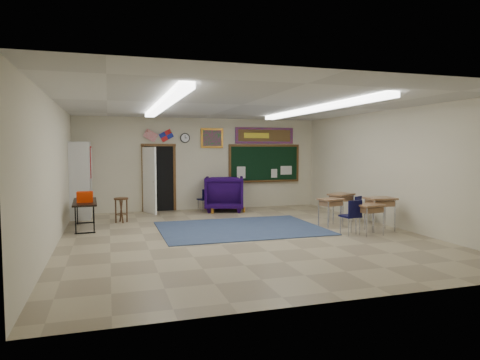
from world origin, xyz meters
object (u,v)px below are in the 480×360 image
object	(u,v)px
student_desk_front_right	(341,206)
wooden_stool	(121,210)
folding_table	(85,213)
wingback_armchair	(224,193)
student_desk_front_left	(331,211)

from	to	relation	value
student_desk_front_right	wooden_stool	xyz separation A→B (m)	(-5.73, 1.73, -0.09)
folding_table	wingback_armchair	bearing A→B (deg)	22.78
student_desk_front_left	wooden_stool	distance (m)	5.61
wooden_stool	student_desk_front_left	bearing A→B (deg)	-22.93
wingback_armchair	student_desk_front_right	world-z (taller)	wingback_armchair
student_desk_front_right	wooden_stool	distance (m)	5.98
wooden_stool	student_desk_front_right	bearing A→B (deg)	-16.77
wingback_armchair	folding_table	size ratio (longest dim) A/B	0.73
student_desk_front_left	student_desk_front_right	xyz separation A→B (m)	(0.57, 0.46, 0.04)
wingback_armchair	student_desk_front_right	xyz separation A→B (m)	(2.48, -3.03, -0.13)
student_desk_front_left	folding_table	size ratio (longest dim) A/B	0.43
student_desk_front_left	folding_table	distance (m)	6.25
student_desk_front_right	folding_table	bearing A→B (deg)	144.97
student_desk_front_left	student_desk_front_right	world-z (taller)	student_desk_front_right
wingback_armchair	student_desk_front_left	xyz separation A→B (m)	(1.91, -3.49, -0.16)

